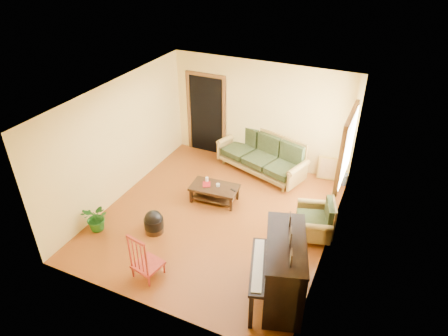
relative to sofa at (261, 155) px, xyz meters
The scene contains 16 objects.
floor 2.12m from the sofa, 96.05° to the right, with size 5.00×5.00×0.00m, color #612B0C.
doorway 1.81m from the sofa, 165.54° to the left, with size 1.08×0.16×2.05m, color black.
window 2.36m from the sofa, 20.62° to the right, with size 0.12×1.36×1.46m, color white.
sofa is the anchor object (origin of this frame).
coffee_table 1.65m from the sofa, 107.69° to the right, with size 1.03×0.56×0.37m, color black.
armchair 2.46m from the sofa, 45.45° to the right, with size 0.78×0.82×0.82m, color olive.
piano 3.91m from the sofa, 64.92° to the right, with size 0.82×1.38×1.22m, color black.
footstool 3.19m from the sofa, 110.69° to the right, with size 0.38×0.38×0.36m, color black.
red_chair 4.02m from the sofa, 98.36° to the right, with size 0.44×0.48×0.94m, color maroon.
leaning_frame 1.60m from the sofa, 12.89° to the left, with size 0.45×0.10×0.60m, color #B3923B.
ceramic_crock 1.98m from the sofa, ahead, with size 0.21×0.21×0.27m, color #2F518D.
potted_plant 4.02m from the sofa, 122.60° to the right, with size 0.52×0.45×0.58m, color #1C5618.
book 1.77m from the sofa, 115.09° to the right, with size 0.16×0.22×0.02m, color maroon.
candle 1.62m from the sofa, 116.52° to the right, with size 0.07×0.07×0.11m, color white.
glass_jar 1.57m from the sofa, 106.04° to the right, with size 0.08×0.08×0.06m, color silver.
remote 1.52m from the sofa, 92.42° to the right, with size 0.14×0.04×0.01m, color black.
Camera 1 is at (2.87, -5.89, 5.19)m, focal length 32.00 mm.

